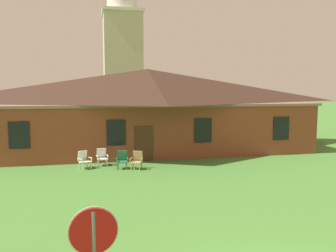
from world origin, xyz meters
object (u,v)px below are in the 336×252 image
object	(u,v)px
stop_sign	(94,250)
lawn_chair_by_porch	(84,159)
lawn_chair_left_end	(122,159)
lawn_chair_middle	(137,160)
lawn_chair_near_door	(102,157)

from	to	relation	value
stop_sign	lawn_chair_by_porch	xyz separation A→B (m)	(-0.48, 13.60, -1.19)
stop_sign	lawn_chair_left_end	bearing A→B (deg)	83.33
lawn_chair_middle	lawn_chair_near_door	bearing A→B (deg)	145.27
lawn_chair_near_door	lawn_chair_left_end	size ratio (longest dim) A/B	1.00
lawn_chair_by_porch	stop_sign	bearing A→B (deg)	-87.97
lawn_chair_left_end	lawn_chair_middle	bearing A→B (deg)	-17.85
lawn_chair_near_door	lawn_chair_middle	distance (m)	2.22
lawn_chair_by_porch	lawn_chair_left_end	size ratio (longest dim) A/B	1.00
lawn_chair_by_porch	lawn_chair_left_end	bearing A→B (deg)	-12.30
lawn_chair_by_porch	lawn_chair_near_door	size ratio (longest dim) A/B	1.00
lawn_chair_left_end	stop_sign	bearing A→B (deg)	-96.67
stop_sign	lawn_chair_left_end	xyz separation A→B (m)	(1.54, 13.16, -1.19)
lawn_chair_middle	stop_sign	bearing A→B (deg)	-100.15
lawn_chair_by_porch	lawn_chair_middle	bearing A→B (deg)	-13.86
stop_sign	lawn_chair_by_porch	distance (m)	13.66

